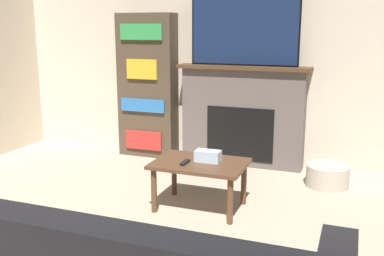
{
  "coord_description": "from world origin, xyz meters",
  "views": [
    {
      "loc": [
        1.41,
        -0.89,
        1.59
      ],
      "look_at": [
        0.11,
        2.56,
        0.75
      ],
      "focal_mm": 42.0,
      "sensor_mm": 36.0,
      "label": 1
    }
  ],
  "objects_px": {
    "fireplace": "(242,116)",
    "storage_basket": "(327,176)",
    "tv": "(244,32)",
    "bookshelf": "(148,86)",
    "coffee_table": "(200,169)"
  },
  "relations": [
    {
      "from": "fireplace",
      "to": "storage_basket",
      "type": "distance_m",
      "value": 1.19
    },
    {
      "from": "tv",
      "to": "bookshelf",
      "type": "relative_size",
      "value": 0.7
    },
    {
      "from": "tv",
      "to": "coffee_table",
      "type": "bearing_deg",
      "value": -90.77
    },
    {
      "from": "tv",
      "to": "coffee_table",
      "type": "height_order",
      "value": "tv"
    },
    {
      "from": "tv",
      "to": "fireplace",
      "type": "bearing_deg",
      "value": 90.0
    },
    {
      "from": "fireplace",
      "to": "bookshelf",
      "type": "xyz_separation_m",
      "value": [
        -1.2,
        -0.02,
        0.29
      ]
    },
    {
      "from": "fireplace",
      "to": "storage_basket",
      "type": "height_order",
      "value": "fireplace"
    },
    {
      "from": "bookshelf",
      "to": "tv",
      "type": "bearing_deg",
      "value": 0.11
    },
    {
      "from": "tv",
      "to": "bookshelf",
      "type": "xyz_separation_m",
      "value": [
        -1.2,
        -0.0,
        -0.66
      ]
    },
    {
      "from": "storage_basket",
      "to": "coffee_table",
      "type": "bearing_deg",
      "value": -136.15
    },
    {
      "from": "tv",
      "to": "coffee_table",
      "type": "xyz_separation_m",
      "value": [
        -0.02,
        -1.38,
        -1.16
      ]
    },
    {
      "from": "fireplace",
      "to": "bookshelf",
      "type": "relative_size",
      "value": 0.87
    },
    {
      "from": "fireplace",
      "to": "coffee_table",
      "type": "relative_size",
      "value": 1.87
    },
    {
      "from": "coffee_table",
      "to": "fireplace",
      "type": "bearing_deg",
      "value": 89.24
    },
    {
      "from": "coffee_table",
      "to": "bookshelf",
      "type": "height_order",
      "value": "bookshelf"
    }
  ]
}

